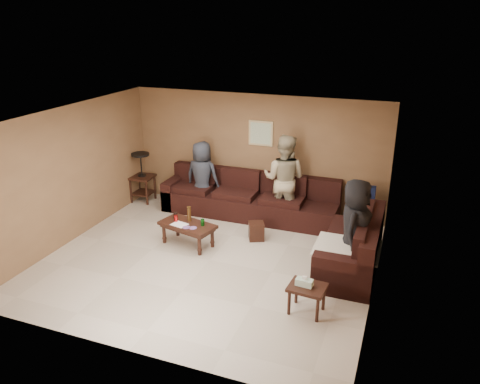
# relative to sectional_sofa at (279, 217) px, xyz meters

# --- Properties ---
(room) EXTENTS (5.60, 5.50, 2.50)m
(room) POSITION_rel_sectional_sofa_xyz_m (-0.81, -1.52, 1.34)
(room) COLOR beige
(room) RESTS_ON ground
(sectional_sofa) EXTENTS (4.65, 2.90, 0.97)m
(sectional_sofa) POSITION_rel_sectional_sofa_xyz_m (0.00, 0.00, 0.00)
(sectional_sofa) COLOR black
(sectional_sofa) RESTS_ON ground
(coffee_table) EXTENTS (1.12, 0.74, 0.71)m
(coffee_table) POSITION_rel_sectional_sofa_xyz_m (-1.42, -1.11, 0.04)
(coffee_table) COLOR black
(coffee_table) RESTS_ON ground
(end_table_left) EXTENTS (0.52, 0.52, 1.13)m
(end_table_left) POSITION_rel_sectional_sofa_xyz_m (-3.36, 0.50, 0.26)
(end_table_left) COLOR black
(end_table_left) RESTS_ON ground
(side_table_right) EXTENTS (0.55, 0.46, 0.57)m
(side_table_right) POSITION_rel_sectional_sofa_xyz_m (1.09, -2.41, 0.05)
(side_table_right) COLOR black
(side_table_right) RESTS_ON ground
(waste_bin) EXTENTS (0.37, 0.37, 0.33)m
(waste_bin) POSITION_rel_sectional_sofa_xyz_m (-0.31, -0.45, -0.16)
(waste_bin) COLOR black
(waste_bin) RESTS_ON ground
(wall_art) EXTENTS (0.52, 0.04, 0.52)m
(wall_art) POSITION_rel_sectional_sofa_xyz_m (-0.71, 0.96, 1.37)
(wall_art) COLOR tan
(wall_art) RESTS_ON ground
(person_left) EXTENTS (0.76, 0.50, 1.53)m
(person_left) POSITION_rel_sectional_sofa_xyz_m (-1.85, 0.48, 0.44)
(person_left) COLOR #2A2F3A
(person_left) RESTS_ON ground
(person_middle) EXTENTS (0.91, 0.73, 1.82)m
(person_middle) POSITION_rel_sectional_sofa_xyz_m (-0.07, 0.55, 0.58)
(person_middle) COLOR tan
(person_middle) RESTS_ON ground
(person_right) EXTENTS (0.60, 0.85, 1.64)m
(person_right) POSITION_rel_sectional_sofa_xyz_m (1.55, -1.10, 0.49)
(person_right) COLOR black
(person_right) RESTS_ON ground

